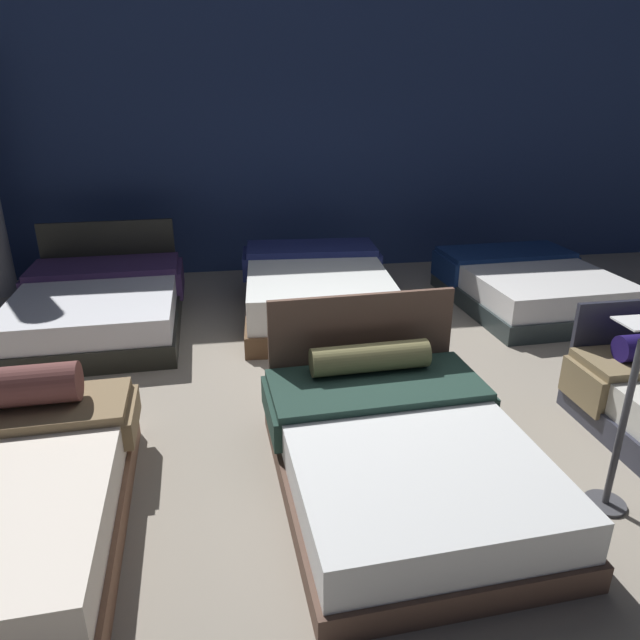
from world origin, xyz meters
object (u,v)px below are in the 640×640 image
(bed_3, at_px, (100,306))
(bed_4, at_px, (316,291))
(bed_1, at_px, (399,451))
(bed_5, at_px, (528,286))
(price_sign, at_px, (620,438))

(bed_3, xyz_separation_m, bed_4, (2.26, 0.02, 0.04))
(bed_1, relative_size, bed_5, 0.98)
(bed_1, bearing_deg, price_sign, -22.10)
(bed_4, distance_m, price_sign, 3.59)
(bed_1, height_order, bed_3, bed_1)
(bed_1, bearing_deg, bed_3, 125.20)
(bed_5, height_order, price_sign, price_sign)
(bed_5, bearing_deg, bed_3, 176.52)
(bed_1, xyz_separation_m, price_sign, (1.17, -0.40, 0.23))
(bed_3, height_order, bed_4, bed_3)
(bed_3, height_order, price_sign, price_sign)
(bed_4, height_order, price_sign, price_sign)
(bed_4, bearing_deg, bed_3, -176.22)
(price_sign, bearing_deg, bed_5, 70.02)
(bed_5, xyz_separation_m, price_sign, (-1.19, -3.28, 0.23))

